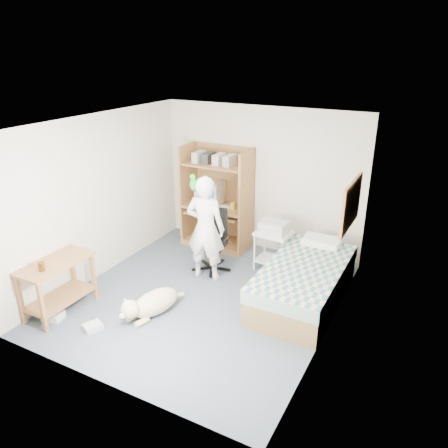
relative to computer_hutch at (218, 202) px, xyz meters
name	(u,v)px	position (x,y,z in m)	size (l,w,h in m)	color
floor	(203,297)	(0.70, -1.74, -0.82)	(4.00, 4.00, 0.00)	#414B58
wall_back	(261,180)	(0.70, 0.26, 0.43)	(3.60, 0.02, 2.50)	beige
wall_right	(334,244)	(2.50, -1.74, 0.43)	(0.02, 4.00, 2.50)	beige
wall_left	(100,197)	(-1.10, -1.74, 0.43)	(0.02, 4.00, 2.50)	beige
ceiling	(199,123)	(0.70, -1.74, 1.68)	(3.60, 4.00, 0.02)	white
computer_hutch	(218,202)	(0.00, 0.00, 0.00)	(1.20, 0.63, 1.80)	olive
bed	(304,282)	(2.00, -1.12, -0.53)	(1.02, 2.02, 0.66)	brown
side_desk	(57,279)	(-0.85, -2.94, -0.33)	(0.50, 1.00, 0.75)	brown
corkboard	(351,204)	(2.47, -0.84, 0.63)	(0.04, 0.94, 0.66)	#966643
office_chair	(212,248)	(0.37, -0.87, -0.47)	(0.56, 0.56, 0.99)	black
person	(206,229)	(0.43, -1.18, 0.00)	(0.60, 0.39, 1.65)	white
parrot	(194,183)	(0.23, -1.16, 0.69)	(0.12, 0.21, 0.33)	#138617
dog	(152,303)	(0.31, -2.43, -0.65)	(0.53, 1.05, 0.40)	beige
printer_cart	(273,245)	(1.25, -0.45, -0.39)	(0.57, 0.47, 0.65)	silver
printer	(274,227)	(1.25, -0.45, -0.08)	(0.42, 0.32, 0.18)	#AEAEA9
crt_monitor	(210,192)	(-0.15, 0.01, 0.15)	(0.45, 0.48, 0.40)	beige
keyboard	(214,213)	(0.02, -0.16, -0.15)	(0.45, 0.16, 0.03)	beige
pencil_cup	(233,206)	(0.34, -0.09, 0.00)	(0.08, 0.08, 0.12)	yellow
drink_glass	(41,267)	(-0.80, -3.18, -0.01)	(0.08, 0.08, 0.12)	#3E1F09
floor_box_a	(53,316)	(-0.80, -3.14, -0.77)	(0.25, 0.20, 0.10)	silver
floor_box_b	(93,327)	(-0.16, -3.07, -0.78)	(0.18, 0.22, 0.08)	beige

